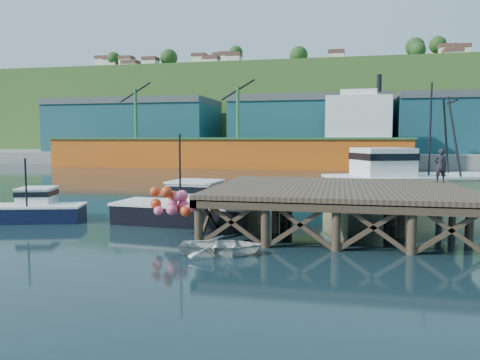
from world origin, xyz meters
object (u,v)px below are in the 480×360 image
(boat_navy, at_px, (33,208))
(dockworker, at_px, (440,166))
(boat_black, at_px, (189,207))
(dinghy, at_px, (221,246))
(trawler, at_px, (415,181))

(boat_navy, xyz_separation_m, dockworker, (21.60, 4.41, 2.33))
(boat_navy, xyz_separation_m, boat_black, (8.51, 1.19, 0.17))
(dinghy, xyz_separation_m, dockworker, (9.72, 9.47, 2.69))
(boat_navy, height_order, dinghy, boat_navy)
(boat_navy, relative_size, dinghy, 1.83)
(boat_black, relative_size, dockworker, 4.35)
(boat_navy, distance_m, trawler, 23.56)
(boat_navy, bearing_deg, dinghy, -39.09)
(boat_black, height_order, dinghy, boat_black)
(boat_navy, bearing_deg, dockworker, -4.46)
(dinghy, bearing_deg, boat_black, 19.16)
(boat_black, bearing_deg, trawler, 39.85)
(boat_black, xyz_separation_m, dockworker, (13.09, 3.22, 2.16))
(trawler, xyz_separation_m, dockworker, (0.37, -5.76, 1.36))
(boat_navy, bearing_deg, boat_black, -8.04)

